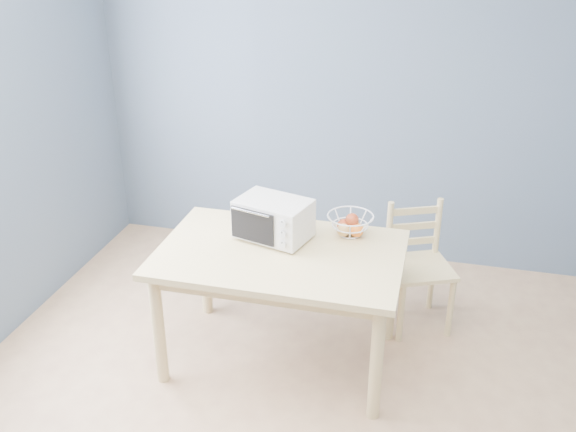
% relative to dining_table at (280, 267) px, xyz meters
% --- Properties ---
extents(room, '(4.01, 4.51, 2.61)m').
position_rel_dining_table_xyz_m(room, '(0.22, -0.76, 0.65)').
color(room, tan).
rests_on(room, ground).
extents(dining_table, '(1.40, 0.90, 0.75)m').
position_rel_dining_table_xyz_m(dining_table, '(0.00, 0.00, 0.00)').
color(dining_table, '#E3C988').
rests_on(dining_table, ground).
extents(toaster_oven, '(0.48, 0.39, 0.25)m').
position_rel_dining_table_xyz_m(toaster_oven, '(-0.09, 0.15, 0.23)').
color(toaster_oven, silver).
rests_on(toaster_oven, dining_table).
extents(fruit_basket, '(0.32, 0.32, 0.14)m').
position_rel_dining_table_xyz_m(fruit_basket, '(0.35, 0.30, 0.17)').
color(fruit_basket, white).
rests_on(fruit_basket, dining_table).
extents(dining_chair, '(0.51, 0.51, 0.83)m').
position_rel_dining_table_xyz_m(dining_chair, '(0.76, 0.61, -0.24)').
color(dining_chair, '#E3C988').
rests_on(dining_chair, ground).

